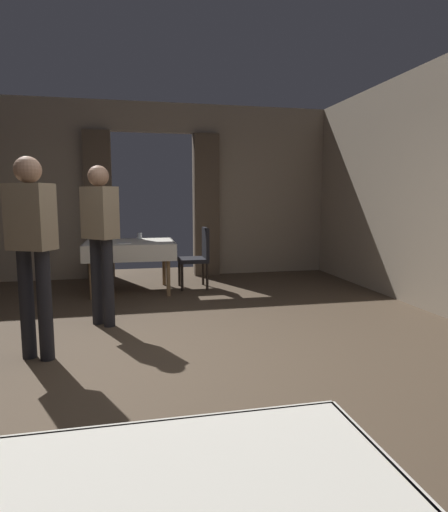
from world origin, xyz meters
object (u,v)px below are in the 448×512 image
at_px(person_diner_standing_aside, 32,241).
at_px(dining_table_mid, 130,247).
at_px(chair_mid_right, 198,255).
at_px(person_waiter_by_doorway, 100,232).
at_px(glass_mid_b, 140,236).
at_px(plate_mid_a, 124,243).

bearing_deg(person_diner_standing_aside, dining_table_mid, 73.04).
bearing_deg(person_diner_standing_aside, chair_mid_right, 55.82).
height_order(person_waiter_by_doorway, person_diner_standing_aside, same).
xyz_separation_m(glass_mid_b, person_waiter_by_doorway, (-0.45, -2.01, 0.22)).
distance_m(glass_mid_b, person_waiter_by_doorway, 2.07).
bearing_deg(glass_mid_b, plate_mid_a, -109.96).
height_order(chair_mid_right, glass_mid_b, chair_mid_right).
distance_m(chair_mid_right, plate_mid_a, 1.18).
xyz_separation_m(dining_table_mid, chair_mid_right, (1.03, 0.09, -0.15)).
bearing_deg(dining_table_mid, glass_mid_b, 66.22).
distance_m(dining_table_mid, person_diner_standing_aside, 2.72).
xyz_separation_m(dining_table_mid, plate_mid_a, (-0.07, -0.28, 0.09)).
xyz_separation_m(dining_table_mid, person_diner_standing_aside, (-0.79, -2.58, 0.36)).
distance_m(dining_table_mid, glass_mid_b, 0.40).
bearing_deg(glass_mid_b, dining_table_mid, -113.78).
distance_m(plate_mid_a, glass_mid_b, 0.67).
xyz_separation_m(dining_table_mid, glass_mid_b, (0.15, 0.35, 0.14)).
distance_m(glass_mid_b, person_diner_standing_aside, 3.08).
bearing_deg(person_waiter_by_doorway, plate_mid_a, 81.02).
relative_size(dining_table_mid, plate_mid_a, 6.11).
height_order(dining_table_mid, glass_mid_b, glass_mid_b).
bearing_deg(glass_mid_b, chair_mid_right, -16.35).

